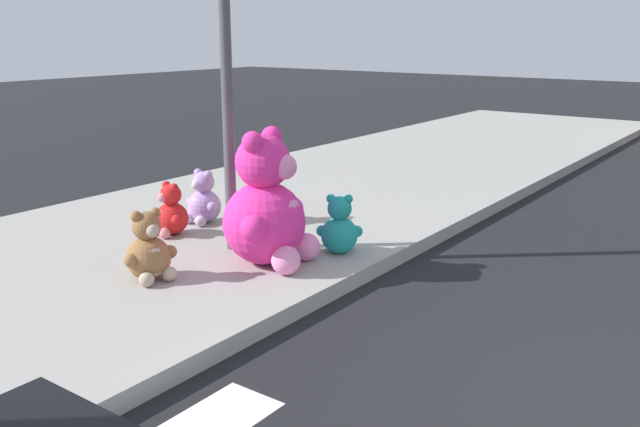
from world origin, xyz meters
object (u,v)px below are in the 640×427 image
(sign_pole, at_px, (227,75))
(plush_teal, at_px, (339,229))
(plush_lavender, at_px, (203,202))
(plush_yellow, at_px, (259,197))
(plush_pink_large, at_px, (268,211))
(plush_brown, at_px, (149,252))
(plush_red, at_px, (170,214))

(sign_pole, relative_size, plush_teal, 5.43)
(plush_lavender, bearing_deg, plush_yellow, -49.26)
(plush_pink_large, distance_m, plush_yellow, 1.48)
(plush_pink_large, bearing_deg, plush_lavender, 67.08)
(plush_teal, xyz_separation_m, plush_brown, (-1.60, 0.90, 0.02))
(plush_red, xyz_separation_m, plush_brown, (-1.04, -0.89, 0.03))
(sign_pole, bearing_deg, plush_pink_large, -102.92)
(plush_pink_large, height_order, plush_red, plush_pink_large)
(plush_brown, bearing_deg, plush_yellow, 13.35)
(plush_teal, height_order, plush_yellow, plush_yellow)
(plush_brown, distance_m, plush_lavender, 1.84)
(sign_pole, bearing_deg, plush_teal, -60.85)
(plush_red, height_order, plush_yellow, plush_yellow)
(sign_pole, height_order, plush_yellow, sign_pole)
(sign_pole, relative_size, plush_lavender, 5.26)
(sign_pole, xyz_separation_m, plush_brown, (-1.08, -0.04, -1.44))
(plush_yellow, bearing_deg, plush_teal, -105.83)
(plush_red, xyz_separation_m, plush_lavender, (0.54, 0.06, 0.02))
(plush_red, bearing_deg, plush_brown, -139.29)
(plush_yellow, bearing_deg, plush_brown, -166.65)
(sign_pole, xyz_separation_m, plush_red, (-0.04, 0.85, -1.47))
(sign_pole, xyz_separation_m, plush_lavender, (0.50, 0.91, -1.45))
(sign_pole, relative_size, plush_yellow, 4.57)
(plush_teal, relative_size, plush_brown, 0.93)
(sign_pole, xyz_separation_m, plush_pink_large, (-0.13, -0.59, -1.19))
(sign_pole, distance_m, plush_yellow, 1.74)
(plush_pink_large, height_order, plush_teal, plush_pink_large)
(plush_pink_large, height_order, plush_brown, plush_pink_large)
(plush_brown, bearing_deg, plush_red, 40.71)
(plush_pink_large, bearing_deg, plush_red, 86.23)
(plush_red, relative_size, plush_brown, 0.90)
(plush_pink_large, height_order, plush_lavender, plush_pink_large)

